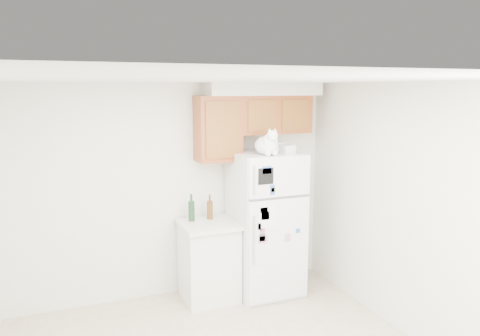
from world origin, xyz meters
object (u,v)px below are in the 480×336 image
base_counter (209,260)px  storage_box_front (288,149)px  storage_box_back (276,146)px  bottle_green (191,208)px  cat (268,145)px  bottle_amber (210,207)px  refrigerator (266,223)px

base_counter → storage_box_front: bearing=-11.4°
base_counter → storage_box_back: size_ratio=5.11×
base_counter → bottle_green: bottle_green is taller
cat → storage_box_back: size_ratio=2.47×
cat → storage_box_front: 0.30m
bottle_amber → cat: bearing=-34.4°
base_counter → bottle_green: bearing=140.9°
cat → storage_box_back: bearing=51.5°
base_counter → bottle_green: 0.65m
base_counter → cat: cat is taller
refrigerator → cat: (-0.07, -0.18, 0.97)m
storage_box_front → bottle_green: 1.30m
refrigerator → cat: bearing=-110.0°
refrigerator → storage_box_front: (0.22, -0.11, 0.89)m
base_counter → bottle_amber: (0.06, 0.13, 0.60)m
base_counter → refrigerator: bearing=-6.1°
base_counter → cat: (0.62, -0.25, 1.35)m
bottle_green → storage_box_back: bearing=-2.9°
refrigerator → bottle_amber: (-0.63, 0.20, 0.22)m
refrigerator → bottle_amber: size_ratio=5.77×
cat → base_counter: bearing=157.8°
base_counter → cat: bearing=-22.2°
base_counter → storage_box_front: size_ratio=6.13×
refrigerator → bottle_green: bearing=166.5°
cat → bottle_amber: bearing=145.6°
refrigerator → bottle_green: 0.90m
bottle_green → bottle_amber: size_ratio=1.08×
cat → storage_box_front: size_ratio=2.97×
cat → bottle_green: (-0.78, 0.38, -0.74)m
cat → storage_box_front: cat is taller
base_counter → bottle_amber: 0.62m
storage_box_front → bottle_green: bearing=152.6°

